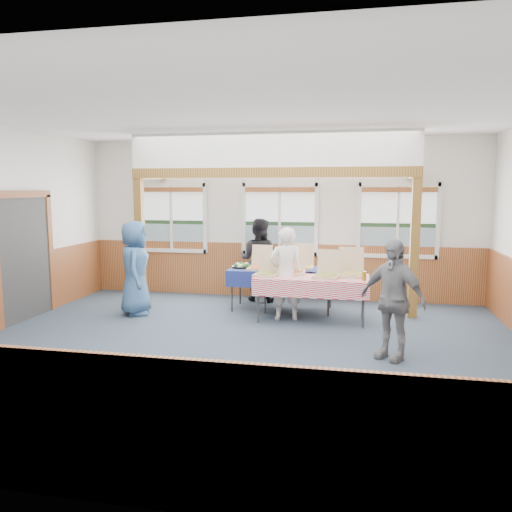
{
  "coord_description": "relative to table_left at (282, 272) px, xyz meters",
  "views": [
    {
      "loc": [
        1.51,
        -6.49,
        2.21
      ],
      "look_at": [
        0.01,
        1.0,
        1.18
      ],
      "focal_mm": 35.0,
      "sensor_mm": 36.0,
      "label": 1
    }
  ],
  "objects": [
    {
      "name": "ceiling",
      "position": [
        -0.21,
        -2.41,
        2.5
      ],
      "size": [
        8.0,
        8.0,
        0.0
      ],
      "primitive_type": "plane",
      "rotation": [
        3.14,
        0.0,
        0.0
      ],
      "color": "white",
      "rests_on": "wall_back"
    },
    {
      "name": "cross_beam",
      "position": [
        -0.21,
        -0.11,
        1.79
      ],
      "size": [
        5.15,
        0.18,
        0.18
      ],
      "primitive_type": "cube",
      "color": "brown",
      "rests_on": "post_left"
    },
    {
      "name": "drink_glass",
      "position": [
        1.45,
        -0.91,
        0.13
      ],
      "size": [
        0.07,
        0.07,
        0.15
      ],
      "primitive_type": "cylinder",
      "color": "#876216",
      "rests_on": "table_right"
    },
    {
      "name": "cased_opening",
      "position": [
        -4.17,
        -1.51,
        0.35
      ],
      "size": [
        0.06,
        1.3,
        2.1
      ],
      "primitive_type": "cube",
      "color": "#313131",
      "rests_on": "wall_left"
    },
    {
      "name": "pizza_box_d",
      "position": [
        0.25,
        -0.47,
        0.12
      ],
      "size": [
        0.44,
        0.53,
        0.47
      ],
      "rotation": [
        0.0,
        0.0,
        0.02
      ],
      "color": "#D6B68E",
      "rests_on": "table_right"
    },
    {
      "name": "table_left",
      "position": [
        0.0,
        0.0,
        0.0
      ],
      "size": [
        1.96,
        0.97,
        0.76
      ],
      "rotation": [
        0.0,
        0.0,
        -0.07
      ],
      "color": "#313131",
      "rests_on": "floor"
    },
    {
      "name": "window_left",
      "position": [
        -2.51,
        1.05,
        0.98
      ],
      "size": [
        1.56,
        0.1,
        1.46
      ],
      "color": "white",
      "rests_on": "wall_back"
    },
    {
      "name": "wall_front",
      "position": [
        -0.21,
        -5.91,
        0.9
      ],
      "size": [
        8.0,
        0.0,
        8.0
      ],
      "primitive_type": "plane",
      "rotation": [
        -1.57,
        0.0,
        0.0
      ],
      "color": "silver",
      "rests_on": "floor"
    },
    {
      "name": "pizza_box_f",
      "position": [
        1.25,
        -0.52,
        0.12
      ],
      "size": [
        0.45,
        0.54,
        0.46
      ],
      "rotation": [
        0.0,
        0.0,
        0.05
      ],
      "color": "#D6B68E",
      "rests_on": "table_right"
    },
    {
      "name": "pizza_box_e",
      "position": [
        0.86,
        -0.74,
        0.12
      ],
      "size": [
        0.46,
        0.54,
        0.44
      ],
      "rotation": [
        0.0,
        0.0,
        -0.14
      ],
      "color": "#D6B68E",
      "rests_on": "table_right"
    },
    {
      "name": "post_right",
      "position": [
        2.29,
        -0.11,
        0.5
      ],
      "size": [
        0.15,
        0.15,
        2.4
      ],
      "primitive_type": "cube",
      "color": "brown",
      "rests_on": "floor"
    },
    {
      "name": "pizza_box_c",
      "position": [
        -0.14,
        -0.76,
        0.12
      ],
      "size": [
        0.44,
        0.51,
        0.41
      ],
      "rotation": [
        0.0,
        0.0,
        -0.16
      ],
      "color": "#D6B68E",
      "rests_on": "table_right"
    },
    {
      "name": "woman_black",
      "position": [
        -0.56,
        0.67,
        0.11
      ],
      "size": [
        0.89,
        0.74,
        1.63
      ],
      "primitive_type": "imported",
      "rotation": [
        0.0,
        0.0,
        2.97
      ],
      "color": "black",
      "rests_on": "floor"
    },
    {
      "name": "wainscot_front",
      "position": [
        -0.21,
        -5.88,
        -0.15
      ],
      "size": [
        7.98,
        0.05,
        1.1
      ],
      "primitive_type": "cube",
      "color": "brown",
      "rests_on": "floor"
    },
    {
      "name": "floor",
      "position": [
        -0.21,
        -2.41,
        -0.7
      ],
      "size": [
        8.0,
        8.0,
        0.0
      ],
      "primitive_type": "plane",
      "color": "#2B3747",
      "rests_on": "ground"
    },
    {
      "name": "table_right",
      "position": [
        0.6,
        -0.66,
        -0.0
      ],
      "size": [
        2.05,
        1.55,
        0.76
      ],
      "rotation": [
        0.0,
        0.0,
        0.39
      ],
      "color": "#313131",
      "rests_on": "floor"
    },
    {
      "name": "man_blue",
      "position": [
        -2.49,
        -0.83,
        0.13
      ],
      "size": [
        0.77,
        0.94,
        1.66
      ],
      "primitive_type": "imported",
      "rotation": [
        0.0,
        0.0,
        1.91
      ],
      "color": "#345984",
      "rests_on": "floor"
    },
    {
      "name": "post_left",
      "position": [
        -2.71,
        -0.11,
        0.5
      ],
      "size": [
        0.15,
        0.15,
        2.4
      ],
      "primitive_type": "cube",
      "color": "brown",
      "rests_on": "floor"
    },
    {
      "name": "veggie_tray",
      "position": [
        -0.75,
        -0.0,
        0.09
      ],
      "size": [
        0.39,
        0.39,
        0.09
      ],
      "color": "black",
      "rests_on": "table_left"
    },
    {
      "name": "wall_back",
      "position": [
        -0.21,
        1.09,
        0.9
      ],
      "size": [
        8.0,
        0.0,
        8.0
      ],
      "primitive_type": "plane",
      "rotation": [
        1.57,
        0.0,
        0.0
      ],
      "color": "silver",
      "rests_on": "floor"
    },
    {
      "name": "window_right",
      "position": [
        2.09,
        1.05,
        0.98
      ],
      "size": [
        1.56,
        0.1,
        1.46
      ],
      "color": "white",
      "rests_on": "wall_back"
    },
    {
      "name": "person_grey",
      "position": [
        1.79,
        -2.36,
        0.09
      ],
      "size": [
        0.98,
        0.84,
        1.58
      ],
      "primitive_type": "imported",
      "rotation": [
        0.0,
        0.0,
        -0.61
      ],
      "color": "gray",
      "rests_on": "floor"
    },
    {
      "name": "woman_white",
      "position": [
        0.16,
        -0.68,
        0.09
      ],
      "size": [
        0.65,
        0.52,
        1.58
      ],
      "primitive_type": "imported",
      "rotation": [
        0.0,
        0.0,
        3.41
      ],
      "color": "silver",
      "rests_on": "floor"
    },
    {
      "name": "window_mid",
      "position": [
        -0.21,
        1.05,
        0.98
      ],
      "size": [
        1.56,
        0.1,
        1.46
      ],
      "color": "white",
      "rests_on": "wall_back"
    },
    {
      "name": "wainscot_back",
      "position": [
        -0.21,
        1.07,
        -0.15
      ],
      "size": [
        7.98,
        0.05,
        1.1
      ],
      "primitive_type": "cube",
      "color": "brown",
      "rests_on": "floor"
    },
    {
      "name": "pizza_box_a",
      "position": [
        -0.4,
        -0.11,
        0.12
      ],
      "size": [
        0.41,
        0.49,
        0.42
      ],
      "rotation": [
        0.0,
        0.0,
        -0.05
      ],
      "color": "#D6B68E",
      "rests_on": "table_left"
    },
    {
      "name": "pizza_box_b",
      "position": [
        0.35,
        0.16,
        0.12
      ],
      "size": [
        0.4,
        0.49,
        0.43
      ],
      "rotation": [
        0.0,
        0.0,
        -0.0
      ],
      "color": "#D6B68E",
      "rests_on": "table_left"
    }
  ]
}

